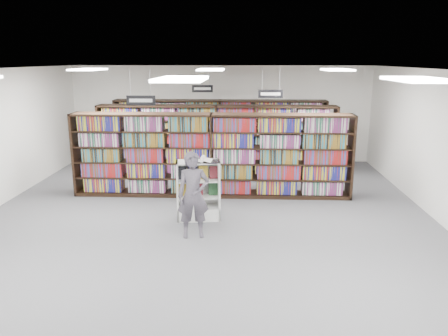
{
  "coord_description": "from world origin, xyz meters",
  "views": [
    {
      "loc": [
        0.82,
        -8.71,
        3.42
      ],
      "look_at": [
        0.38,
        0.5,
        1.1
      ],
      "focal_mm": 35.0,
      "sensor_mm": 36.0,
      "label": 1
    }
  ],
  "objects_px": {
    "open_book": "(203,160)",
    "shopper": "(193,195)",
    "bookshelf_row_near": "(212,155)",
    "endcap_display": "(198,199)"
  },
  "relations": [
    {
      "from": "endcap_display",
      "to": "shopper",
      "type": "bearing_deg",
      "value": -96.92
    },
    {
      "from": "open_book",
      "to": "shopper",
      "type": "height_order",
      "value": "shopper"
    },
    {
      "from": "endcap_display",
      "to": "open_book",
      "type": "relative_size",
      "value": 1.97
    },
    {
      "from": "endcap_display",
      "to": "shopper",
      "type": "relative_size",
      "value": 0.77
    },
    {
      "from": "open_book",
      "to": "shopper",
      "type": "distance_m",
      "value": 1.07
    },
    {
      "from": "open_book",
      "to": "shopper",
      "type": "relative_size",
      "value": 0.39
    },
    {
      "from": "bookshelf_row_near",
      "to": "endcap_display",
      "type": "height_order",
      "value": "bookshelf_row_near"
    },
    {
      "from": "bookshelf_row_near",
      "to": "endcap_display",
      "type": "xyz_separation_m",
      "value": [
        -0.17,
        -1.69,
        -0.6
      ]
    },
    {
      "from": "open_book",
      "to": "shopper",
      "type": "bearing_deg",
      "value": -93.38
    },
    {
      "from": "bookshelf_row_near",
      "to": "shopper",
      "type": "height_order",
      "value": "bookshelf_row_near"
    }
  ]
}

